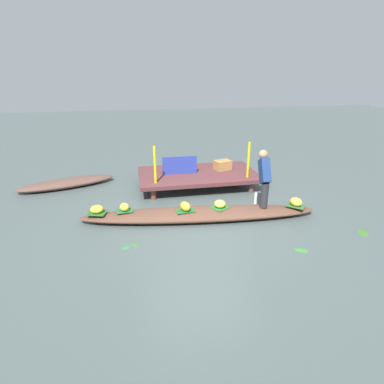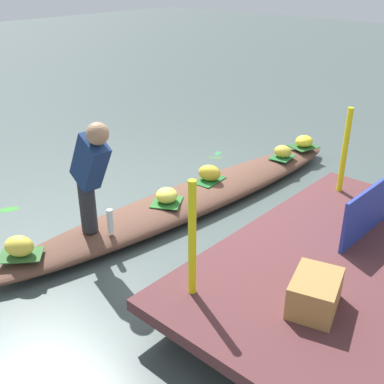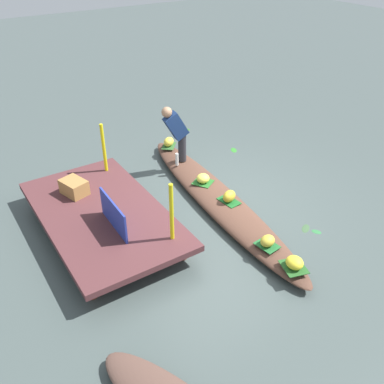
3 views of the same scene
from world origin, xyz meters
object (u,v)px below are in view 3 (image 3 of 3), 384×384
Objects in this scene: banana_bunch_0 at (169,142)px; produce_crate at (74,187)px; banana_bunch_2 at (203,178)px; vendor_person at (176,130)px; banana_bunch_1 at (295,263)px; vendor_boat at (217,199)px; water_bottle at (177,159)px; market_banner at (113,215)px; banana_bunch_4 at (229,196)px; banana_bunch_3 at (268,241)px.

produce_crate is (-0.97, 2.42, 0.18)m from banana_bunch_0.
vendor_person is at bearing -0.87° from banana_bunch_2.
banana_bunch_1 is at bearing -149.00° from produce_crate.
vendor_boat is 19.93× the size of water_bottle.
banana_bunch_2 is (2.58, -0.22, 0.00)m from banana_bunch_1.
produce_crate is at bearing 9.32° from market_banner.
banana_bunch_4 reaches higher than banana_bunch_1.
vendor_person reaches higher than banana_bunch_1.
banana_bunch_0 is 0.23× the size of vendor_person.
banana_bunch_3 is at bearing 175.47° from vendor_person.
banana_bunch_2 is 0.87× the size of banana_bunch_4.
banana_bunch_2 is at bearing -176.11° from water_bottle.
water_bottle is (1.59, 0.08, 0.02)m from banana_bunch_4.
water_bottle is at bearing 3.89° from banana_bunch_2.
banana_bunch_3 is 2.33m from market_banner.
banana_bunch_1 is 3.59m from vendor_person.
banana_bunch_4 is 1.81m from vendor_person.
vendor_boat is at bearing -85.20° from market_banner.
banana_bunch_2 is at bearing 5.26° from vendor_boat.
banana_bunch_1 is 0.28× the size of market_banner.
banana_bunch_4 is at bearing -10.94° from banana_bunch_3.
vendor_person is at bearing -4.53° from banana_bunch_3.
banana_bunch_1 reaches higher than vendor_boat.
market_banner reaches higher than banana_bunch_4.
banana_bunch_3 is (-1.57, 0.22, 0.20)m from vendor_boat.
banana_bunch_0 is at bearing -43.99° from market_banner.
banana_bunch_1 is 1.08× the size of banana_bunch_2.
banana_bunch_0 is 0.87m from water_bottle.
water_bottle is at bearing 160.49° from banana_bunch_0.
produce_crate reaches higher than banana_bunch_4.
produce_crate reaches higher than vendor_boat.
water_bottle reaches higher than banana_bunch_3.
vendor_boat is at bearing -5.91° from banana_bunch_1.
banana_bunch_1 is at bearing 179.78° from vendor_boat.
banana_bunch_0 is 0.93m from vendor_person.
vendor_boat is 0.49m from banana_bunch_2.
banana_bunch_4 is 1.60m from water_bottle.
banana_bunch_0 is at bearing -5.00° from banana_bunch_4.
banana_bunch_2 is at bearing -6.26° from banana_bunch_3.
vendor_boat is at bearing 4.56° from banana_bunch_4.
produce_crate is at bearing 111.78° from banana_bunch_0.
banana_bunch_1 is at bearing 172.30° from banana_bunch_4.
banana_bunch_4 is at bearing -178.36° from banana_bunch_2.
vendor_boat is 2.16m from banana_bunch_1.
vendor_person is at bearing -30.16° from water_bottle.
banana_bunch_4 reaches higher than banana_bunch_0.
banana_bunch_3 is 2.86m from water_bottle.
produce_crate is at bearing 56.82° from banana_bunch_4.
banana_bunch_3 is at bearing 172.94° from banana_bunch_0.
banana_bunch_3 is (0.56, -0.00, 0.00)m from banana_bunch_1.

